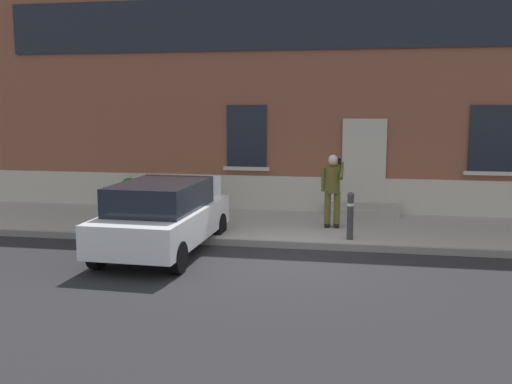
{
  "coord_description": "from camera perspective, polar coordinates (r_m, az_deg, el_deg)",
  "views": [
    {
      "loc": [
        1.51,
        -11.04,
        3.04
      ],
      "look_at": [
        -0.77,
        1.6,
        1.1
      ],
      "focal_mm": 40.4,
      "sensor_mm": 36.0,
      "label": 1
    }
  ],
  "objects": [
    {
      "name": "planter_cream",
      "position": [
        16.69,
        -12.42,
        -0.0
      ],
      "size": [
        0.44,
        0.44,
        0.86
      ],
      "color": "beige",
      "rests_on": "sidewalk"
    },
    {
      "name": "hatchback_car_white",
      "position": [
        12.04,
        -9.16,
        -2.3
      ],
      "size": [
        1.89,
        4.11,
        1.5
      ],
      "color": "white",
      "rests_on": "ground"
    },
    {
      "name": "bollard_near_person",
      "position": [
        12.61,
        9.32,
        -2.16
      ],
      "size": [
        0.15,
        0.15,
        1.04
      ],
      "color": "#333338",
      "rests_on": "sidewalk"
    },
    {
      "name": "sidewalk",
      "position": [
        14.24,
        3.9,
        -3.45
      ],
      "size": [
        24.0,
        3.6,
        0.15
      ],
      "primitive_type": "cube",
      "color": "#99968E",
      "rests_on": "ground"
    },
    {
      "name": "planter_terracotta",
      "position": [
        16.0,
        -5.12,
        -0.2
      ],
      "size": [
        0.44,
        0.44,
        0.86
      ],
      "color": "#B25B38",
      "rests_on": "sidewalk"
    },
    {
      "name": "entrance_stoop",
      "position": [
        15.62,
        10.51,
        -1.72
      ],
      "size": [
        1.92,
        0.64,
        0.32
      ],
      "color": "#9E998E",
      "rests_on": "sidewalk"
    },
    {
      "name": "curb_edge",
      "position": [
        12.44,
        2.95,
        -5.22
      ],
      "size": [
        24.0,
        0.12,
        0.15
      ],
      "primitive_type": "cube",
      "color": "gray",
      "rests_on": "ground"
    },
    {
      "name": "ground_plane",
      "position": [
        11.56,
        2.35,
        -6.68
      ],
      "size": [
        80.0,
        80.0,
        0.0
      ],
      "primitive_type": "plane",
      "color": "#232326"
    },
    {
      "name": "person_on_phone",
      "position": [
        13.68,
        7.59,
        0.57
      ],
      "size": [
        0.51,
        0.48,
        1.75
      ],
      "rotation": [
        0.0,
        0.0,
        -0.19
      ],
      "color": "#514C1E",
      "rests_on": "sidewalk"
    },
    {
      "name": "building_facade",
      "position": [
        16.42,
        5.03,
        10.95
      ],
      "size": [
        24.0,
        1.52,
        7.5
      ],
      "color": "brown",
      "rests_on": "ground"
    }
  ]
}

